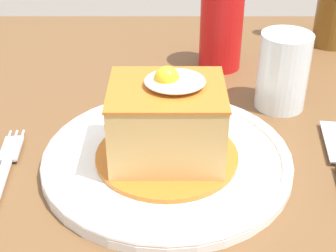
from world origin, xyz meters
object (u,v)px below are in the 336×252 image
object	(u,v)px
main_plate	(168,158)
drinking_glass	(283,76)
soda_can	(222,30)
fork	(5,170)

from	to	relation	value
main_plate	drinking_glass	xyz separation A→B (m)	(0.15, 0.14, 0.04)
main_plate	soda_can	world-z (taller)	soda_can
main_plate	fork	distance (m)	0.18
main_plate	fork	bearing A→B (deg)	-173.85
main_plate	soda_can	size ratio (longest dim) A/B	2.29
main_plate	fork	size ratio (longest dim) A/B	2.00
main_plate	soda_can	xyz separation A→B (m)	(0.08, 0.27, 0.05)
fork	drinking_glass	xyz separation A→B (m)	(0.34, 0.16, 0.04)
drinking_glass	soda_can	bearing A→B (deg)	118.95
fork	drinking_glass	size ratio (longest dim) A/B	1.35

